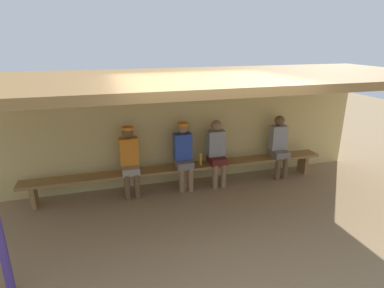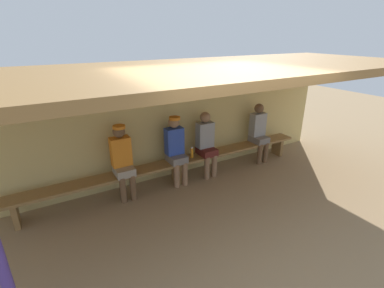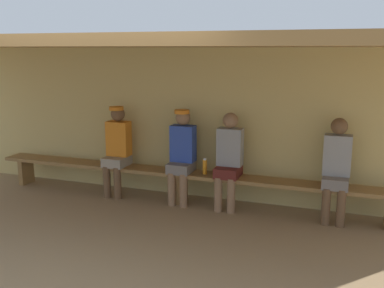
{
  "view_description": "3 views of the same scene",
  "coord_description": "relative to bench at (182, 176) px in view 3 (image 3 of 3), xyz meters",
  "views": [
    {
      "loc": [
        -1.42,
        -4.0,
        2.86
      ],
      "look_at": [
        0.13,
        1.42,
        0.96
      ],
      "focal_mm": 29.28,
      "sensor_mm": 36.0,
      "label": 1
    },
    {
      "loc": [
        -2.16,
        -2.87,
        2.77
      ],
      "look_at": [
        0.08,
        1.06,
        0.97
      ],
      "focal_mm": 26.07,
      "sensor_mm": 36.0,
      "label": 2
    },
    {
      "loc": [
        2.24,
        -4.21,
        2.18
      ],
      "look_at": [
        0.2,
        1.43,
        0.9
      ],
      "focal_mm": 41.9,
      "sensor_mm": 36.0,
      "label": 3
    }
  ],
  "objects": [
    {
      "name": "player_in_red",
      "position": [
        2.1,
        0.0,
        0.34
      ],
      "size": [
        0.34,
        0.42,
        1.34
      ],
      "color": "slate",
      "rests_on": "ground"
    },
    {
      "name": "player_in_white",
      "position": [
        -1.04,
        0.0,
        0.36
      ],
      "size": [
        0.34,
        0.42,
        1.34
      ],
      "color": "gray",
      "rests_on": "ground"
    },
    {
      "name": "player_near_post",
      "position": [
        0.69,
        0.0,
        0.34
      ],
      "size": [
        0.34,
        0.42,
        1.34
      ],
      "color": "#591E19",
      "rests_on": "ground"
    },
    {
      "name": "bench",
      "position": [
        0.0,
        0.0,
        0.0
      ],
      "size": [
        6.0,
        0.36,
        0.46
      ],
      "color": "olive",
      "rests_on": "ground"
    },
    {
      "name": "back_wall",
      "position": [
        0.0,
        0.45,
        0.71
      ],
      "size": [
        8.0,
        0.2,
        2.2
      ],
      "primitive_type": "cube",
      "color": "tan",
      "rests_on": "ground"
    },
    {
      "name": "player_with_sunglasses",
      "position": [
        0.0,
        0.0,
        0.36
      ],
      "size": [
        0.34,
        0.42,
        1.34
      ],
      "color": "slate",
      "rests_on": "ground"
    },
    {
      "name": "dugout_roof",
      "position": [
        0.0,
        -0.85,
        1.87
      ],
      "size": [
        8.0,
        2.8,
        0.12
      ],
      "primitive_type": "cube",
      "color": "olive",
      "rests_on": "back_wall"
    },
    {
      "name": "water_bottle_blue",
      "position": [
        0.35,
        -0.01,
        0.18
      ],
      "size": [
        0.06,
        0.06,
        0.23
      ],
      "color": "orange",
      "rests_on": "bench"
    },
    {
      "name": "ground_plane",
      "position": [
        0.0,
        -1.55,
        -0.39
      ],
      "size": [
        24.0,
        24.0,
        0.0
      ],
      "primitive_type": "plane",
      "color": "#937754"
    }
  ]
}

